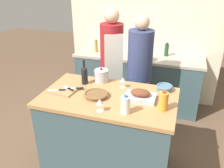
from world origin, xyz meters
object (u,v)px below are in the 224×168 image
Objects in this scene: stock_pot at (101,76)px; wine_glass_right at (123,80)px; wicker_basket at (96,95)px; knife_chef at (74,88)px; cutting_board at (62,90)px; milk_jug at (125,105)px; condiment_bottle_extra at (96,46)px; person_cook_aproned at (112,64)px; wine_bottle_green at (84,74)px; juice_jug at (163,101)px; roasting_pan at (140,96)px; condiment_bottle_short at (132,49)px; wine_glass_left at (100,102)px; knife_paring at (69,89)px; knife_bread at (57,90)px; person_cook_guest at (139,70)px; condiment_bottle_tall at (166,50)px; mixing_bowl at (164,88)px.

stock_pot reaches higher than wine_glass_right.
wicker_basket is 1.15× the size of knife_chef.
milk_jug reaches higher than cutting_board.
person_cook_aproned is (0.48, -0.65, -0.03)m from condiment_bottle_extra.
juice_jug is at bearing -18.43° from wine_bottle_green.
wine_bottle_green is (-0.68, 0.18, 0.07)m from roasting_pan.
condiment_bottle_short is at bearing 55.24° from person_cook_aproned.
wine_glass_left is at bearing -133.06° from roasting_pan.
knife_paring is (-0.54, -0.25, -0.07)m from wine_glass_right.
juice_jug reaches higher than stock_pot.
stock_pot is at bearing 51.92° from knife_paring.
cutting_board is at bearing -131.10° from stock_pot.
condiment_bottle_short reaches higher than knife_chef.
wine_bottle_green reaches higher than roasting_pan.
juice_jug is 0.36m from milk_jug.
knife_paring is (-0.33, 0.05, -0.00)m from wicker_basket.
wine_glass_left is 0.08× the size of person_cook_aproned.
wine_glass_right reaches higher than knife_bread.
milk_jug is at bearing -20.22° from knife_paring.
person_cook_guest is (0.14, 1.16, -0.12)m from wine_glass_left.
condiment_bottle_extra is at bearing 99.91° from knife_paring.
knife_paring is (-0.77, -0.03, -0.02)m from roasting_pan.
roasting_pan reaches higher than wicker_basket.
condiment_bottle_extra is at bearing 112.02° from wine_glass_left.
knife_bread is (-0.44, -0.02, -0.00)m from wicker_basket.
knife_bread is 0.97m from person_cook_aproned.
cutting_board is 1.68× the size of milk_jug.
wicker_basket is 0.29m from wine_glass_left.
wine_bottle_green is 2.08× the size of condiment_bottle_short.
stock_pot reaches higher than roasting_pan.
wicker_basket is 0.34m from knife_paring.
condiment_bottle_tall is (0.77, 1.44, -0.07)m from wine_bottle_green.
stock_pot is 1.33m from condiment_bottle_short.
wine_glass_left is at bearing -114.73° from person_cook_guest.
stock_pot is at bearing 35.34° from wine_bottle_green.
person_cook_aproned reaches higher than person_cook_guest.
knife_chef is at bearing -162.88° from mixing_bowl.
mixing_bowl is 1.51m from condiment_bottle_short.
knife_bread is (-0.20, -0.28, -0.09)m from wine_bottle_green.
mixing_bowl is 0.67m from person_cook_guest.
wicker_basket is 2.05× the size of wine_glass_right.
cutting_board is at bearing -118.88° from condiment_bottle_tall.
wicker_basket is 0.74m from mixing_bowl.
condiment_bottle_extra reaches higher than cutting_board.
condiment_bottle_short is 0.85m from person_cook_guest.
knife_paring is at bearing -113.92° from wine_bottle_green.
condiment_bottle_extra is at bearing 125.40° from person_cook_guest.
condiment_bottle_tall is at bearing 94.96° from mixing_bowl.
stock_pot is at bearing 178.81° from mixing_bowl.
stock_pot is at bearing -140.86° from person_cook_guest.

